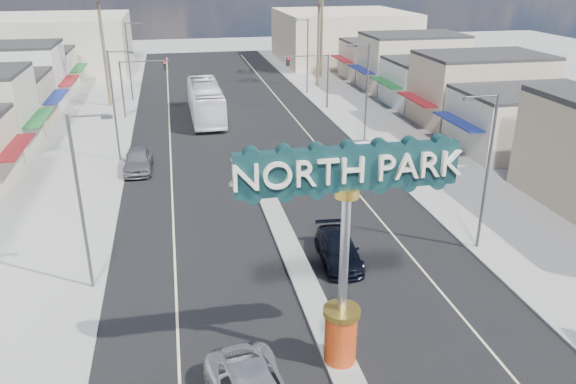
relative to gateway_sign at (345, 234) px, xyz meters
name	(u,v)px	position (x,y,z in m)	size (l,w,h in m)	color
ground	(247,153)	(0.00, 28.02, -5.93)	(160.00, 160.00, 0.00)	gray
road	(247,153)	(0.00, 28.02, -5.92)	(20.00, 120.00, 0.01)	black
median_island	(283,233)	(0.00, 12.02, -5.85)	(1.30, 30.00, 0.16)	gray
sidewalk_left	(77,163)	(-14.00, 28.02, -5.87)	(8.00, 120.00, 0.12)	gray
sidewalk_right	(400,143)	(14.00, 28.02, -5.87)	(8.00, 120.00, 0.12)	gray
storefront_row_right	(441,79)	(24.00, 41.02, -2.93)	(12.00, 42.00, 6.00)	#B7B29E
backdrop_far_left	(59,44)	(-22.00, 73.02, -1.93)	(20.00, 20.00, 8.00)	#B7B29E
backdrop_far_right	(342,37)	(22.00, 73.02, -1.93)	(20.00, 20.00, 8.00)	beige
gateway_sign	(345,234)	(0.00, 0.00, 0.00)	(8.20, 1.50, 9.15)	red
traffic_signal_left	(139,77)	(-9.18, 42.02, -1.65)	(5.09, 0.45, 6.00)	#47474C
traffic_signal_right	(312,71)	(9.18, 42.02, -1.65)	(5.09, 0.45, 6.00)	#47474C
streetlight_l_near	(83,196)	(-10.43, 8.02, -0.86)	(2.03, 0.22, 9.00)	#47474C
streetlight_l_mid	(115,101)	(-10.43, 28.02, -0.86)	(2.03, 0.22, 9.00)	#47474C
streetlight_l_far	(130,58)	(-10.43, 50.02, -0.86)	(2.03, 0.22, 9.00)	#47474C
streetlight_r_near	(486,166)	(10.43, 8.02, -0.86)	(2.03, 0.22, 9.00)	#47474C
streetlight_r_mid	(365,90)	(10.43, 28.02, -0.86)	(2.03, 0.22, 9.00)	#47474C
streetlight_r_far	(306,53)	(10.43, 50.02, -0.86)	(2.03, 0.22, 9.00)	#47474C
palm_left_far	(98,0)	(-13.00, 48.02, 5.57)	(2.60, 2.60, 13.10)	brown
palm_right_mid	(319,2)	(13.00, 54.02, 4.67)	(2.60, 2.60, 12.10)	brown
suv_right	(339,249)	(2.34, 8.19, -5.20)	(2.03, 5.00, 1.45)	black
car_parked_left	(138,160)	(-9.00, 25.37, -5.04)	(2.10, 5.22, 1.78)	slate
car_parked_right	(362,152)	(9.00, 23.93, -5.15)	(1.66, 4.75, 1.57)	silver
city_bus	(205,101)	(-2.63, 40.51, -4.09)	(3.10, 13.23, 3.69)	white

